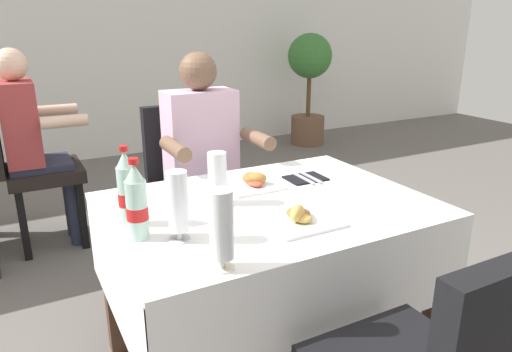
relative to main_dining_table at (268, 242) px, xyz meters
name	(u,v)px	position (x,y,z in m)	size (l,w,h in m)	color
ground_plane	(276,346)	(0.09, 0.07, -0.57)	(11.00, 11.00, 0.00)	#66605B
back_wall	(94,8)	(0.09, 3.73, 0.97)	(11.00, 0.12, 3.08)	white
main_dining_table	(268,242)	(0.00, 0.00, 0.00)	(1.21, 0.89, 0.74)	white
chair_far_diner_seat	(192,185)	(0.00, 0.84, -0.02)	(0.44, 0.50, 0.97)	black
seated_diner_far	(205,161)	(0.04, 0.73, 0.14)	(0.50, 0.46, 1.26)	#282D42
plate_near_camera	(299,217)	(0.01, -0.20, 0.18)	(0.25, 0.25, 0.07)	white
plate_far_diner	(252,182)	(0.04, 0.20, 0.19)	(0.23, 0.23, 0.06)	white
beer_glass_left	(222,229)	(-0.36, -0.38, 0.29)	(0.07, 0.07, 0.24)	white
beer_glass_middle	(217,177)	(-0.17, 0.09, 0.27)	(0.07, 0.07, 0.20)	white
beer_glass_right	(178,206)	(-0.41, -0.15, 0.28)	(0.07, 0.07, 0.23)	white
cola_bottle_primary	(127,191)	(-0.52, 0.05, 0.29)	(0.06, 0.06, 0.28)	silver
cola_bottle_secondary	(137,204)	(-0.52, -0.07, 0.28)	(0.07, 0.07, 0.27)	silver
napkin_cutlery_set	(305,178)	(0.29, 0.17, 0.17)	(0.17, 0.19, 0.01)	black
background_chair_right	(28,165)	(-0.77, 1.68, -0.02)	(0.50, 0.44, 0.97)	black
background_patron	(33,139)	(-0.72, 1.68, 0.14)	(0.46, 0.50, 1.26)	#282D42
potted_plant_corner	(309,78)	(2.32, 3.14, 0.21)	(0.51, 0.51, 1.29)	brown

